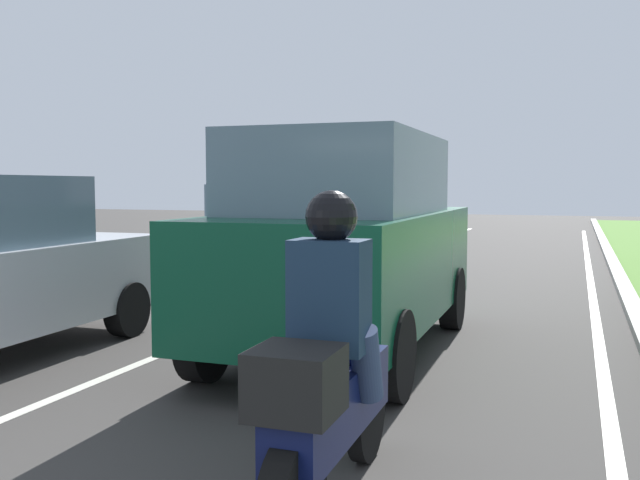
{
  "coord_description": "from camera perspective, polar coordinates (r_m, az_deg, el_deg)",
  "views": [
    {
      "loc": [
        3.32,
        1.33,
        1.77
      ],
      "look_at": [
        0.84,
        8.05,
        1.2
      ],
      "focal_mm": 39.12,
      "sensor_mm": 36.0,
      "label": 1
    }
  ],
  "objects": [
    {
      "name": "ground_plane",
      "position": [
        13.22,
        5.51,
        -3.18
      ],
      "size": [
        60.0,
        60.0,
        0.0
      ],
      "primitive_type": "plane",
      "color": "#383533"
    },
    {
      "name": "lane_line_center",
      "position": [
        13.41,
        2.61,
        -3.04
      ],
      "size": [
        0.12,
        32.0,
        0.01
      ],
      "primitive_type": "cube",
      "color": "silver",
      "rests_on": "ground"
    },
    {
      "name": "lane_line_right_edge",
      "position": [
        12.8,
        21.33,
        -3.71
      ],
      "size": [
        0.12,
        32.0,
        0.01
      ],
      "primitive_type": "cube",
      "color": "silver",
      "rests_on": "ground"
    },
    {
      "name": "curb_right",
      "position": [
        12.81,
        23.57,
        -3.52
      ],
      "size": [
        0.24,
        48.0,
        0.12
      ],
      "primitive_type": "cube",
      "color": "#9E9B93",
      "rests_on": "ground"
    },
    {
      "name": "car_suv_ahead",
      "position": [
        7.31,
        2.18,
        -0.19
      ],
      "size": [
        2.02,
        4.52,
        2.28
      ],
      "rotation": [
        0.0,
        0.0,
        0.01
      ],
      "color": "#0C472D",
      "rests_on": "ground"
    },
    {
      "name": "car_hatchback_far",
      "position": [
        13.41,
        -4.33,
        0.72
      ],
      "size": [
        1.81,
        3.74,
        1.78
      ],
      "rotation": [
        0.0,
        0.0,
        0.03
      ],
      "color": "silver",
      "rests_on": "ground"
    },
    {
      "name": "motorcycle",
      "position": [
        3.83,
        0.69,
        -13.68
      ],
      "size": [
        0.41,
        1.9,
        1.01
      ],
      "rotation": [
        0.0,
        0.0,
        0.02
      ],
      "color": "#0C143F",
      "rests_on": "ground"
    },
    {
      "name": "rider_person",
      "position": [
        3.73,
        0.93,
        -4.38
      ],
      "size": [
        0.51,
        0.4,
        1.16
      ],
      "rotation": [
        0.0,
        0.0,
        0.02
      ],
      "color": "#192D47",
      "rests_on": "ground"
    }
  ]
}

